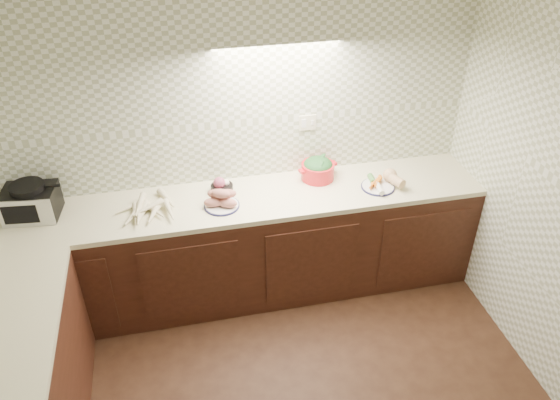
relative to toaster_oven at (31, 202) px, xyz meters
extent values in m
cube|color=white|center=(1.47, -1.61, 1.56)|extent=(3.60, 3.60, 0.05)
cube|color=#9CA482|center=(1.47, 0.17, 0.28)|extent=(3.60, 0.05, 2.60)
cube|color=beige|center=(2.02, 0.18, 0.30)|extent=(0.13, 0.01, 0.12)
cube|color=black|center=(1.47, -0.11, -0.59)|extent=(3.60, 0.60, 0.86)
cube|color=beige|center=(1.47, -0.11, -0.14)|extent=(3.60, 0.60, 0.04)
cube|color=black|center=(0.00, 0.01, -0.01)|extent=(0.38, 0.30, 0.21)
cube|color=#B8B9BD|center=(-0.01, -0.13, -0.01)|extent=(0.35, 0.05, 0.21)
cube|color=black|center=(-0.01, -0.13, -0.01)|extent=(0.23, 0.03, 0.14)
cylinder|color=black|center=(0.00, 0.01, 0.11)|extent=(0.25, 0.25, 0.04)
cone|color=beige|center=(0.92, -0.09, -0.09)|extent=(0.07, 0.24, 0.06)
cone|color=beige|center=(0.77, -0.18, -0.09)|extent=(0.15, 0.24, 0.06)
cone|color=beige|center=(0.69, -0.06, -0.09)|extent=(0.05, 0.23, 0.05)
cone|color=beige|center=(0.89, -0.15, -0.09)|extent=(0.13, 0.20, 0.05)
cone|color=beige|center=(0.82, -0.13, -0.10)|extent=(0.05, 0.26, 0.05)
cone|color=beige|center=(0.83, -0.19, -0.10)|extent=(0.19, 0.17, 0.05)
cone|color=beige|center=(0.69, -0.01, -0.10)|extent=(0.14, 0.20, 0.05)
cone|color=beige|center=(0.77, -0.20, -0.08)|extent=(0.15, 0.24, 0.05)
cone|color=beige|center=(0.74, -0.16, -0.07)|extent=(0.24, 0.17, 0.06)
cone|color=beige|center=(0.88, -0.22, -0.07)|extent=(0.16, 0.25, 0.05)
cone|color=beige|center=(0.73, -0.13, -0.08)|extent=(0.08, 0.25, 0.05)
cylinder|color=#171741|center=(1.30, -0.17, -0.11)|extent=(0.26, 0.26, 0.01)
cylinder|color=white|center=(1.30, -0.17, -0.11)|extent=(0.24, 0.24, 0.02)
ellipsoid|color=#B46A5F|center=(1.24, -0.18, -0.07)|extent=(0.15, 0.10, 0.07)
ellipsoid|color=#B46A5F|center=(1.34, -0.21, -0.07)|extent=(0.15, 0.10, 0.07)
ellipsoid|color=#B46A5F|center=(1.31, -0.13, -0.07)|extent=(0.15, 0.10, 0.07)
ellipsoid|color=#B46A5F|center=(1.27, -0.14, -0.03)|extent=(0.15, 0.10, 0.07)
ellipsoid|color=#B46A5F|center=(1.34, -0.15, -0.03)|extent=(0.15, 0.10, 0.07)
ellipsoid|color=#B46A5F|center=(1.30, -0.18, 0.00)|extent=(0.15, 0.10, 0.07)
cylinder|color=black|center=(1.33, 0.01, -0.09)|extent=(0.17, 0.17, 0.06)
sphere|color=#7F2A4C|center=(1.31, 0.01, -0.03)|extent=(0.09, 0.09, 0.09)
sphere|color=white|center=(1.36, 0.02, -0.05)|extent=(0.05, 0.05, 0.05)
cylinder|color=red|center=(2.08, 0.05, -0.05)|extent=(0.31, 0.31, 0.13)
cube|color=red|center=(1.94, 0.02, -0.02)|extent=(0.04, 0.06, 0.02)
cube|color=red|center=(2.21, 0.08, -0.02)|extent=(0.04, 0.06, 0.02)
ellipsoid|color=#2B6B2E|center=(2.08, 0.05, 0.00)|extent=(0.23, 0.23, 0.13)
cylinder|color=#171741|center=(2.49, -0.18, -0.11)|extent=(0.25, 0.25, 0.01)
cylinder|color=white|center=(2.49, -0.18, -0.11)|extent=(0.24, 0.24, 0.02)
cone|color=orange|center=(2.49, -0.16, -0.09)|extent=(0.12, 0.13, 0.03)
cone|color=orange|center=(2.48, -0.16, -0.09)|extent=(0.07, 0.15, 0.03)
cone|color=orange|center=(2.47, -0.16, -0.09)|extent=(0.11, 0.13, 0.03)
cone|color=orange|center=(2.45, -0.15, -0.07)|extent=(0.12, 0.13, 0.03)
cone|color=orange|center=(2.45, -0.16, -0.07)|extent=(0.07, 0.15, 0.03)
cone|color=orange|center=(2.44, -0.17, -0.07)|extent=(0.11, 0.13, 0.03)
cylinder|color=white|center=(2.47, -0.23, -0.08)|extent=(0.05, 0.17, 0.04)
cylinder|color=#467C34|center=(2.46, -0.10, -0.08)|extent=(0.05, 0.10, 0.04)
camera|label=1|loc=(1.01, -3.41, 2.12)|focal=35.00mm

